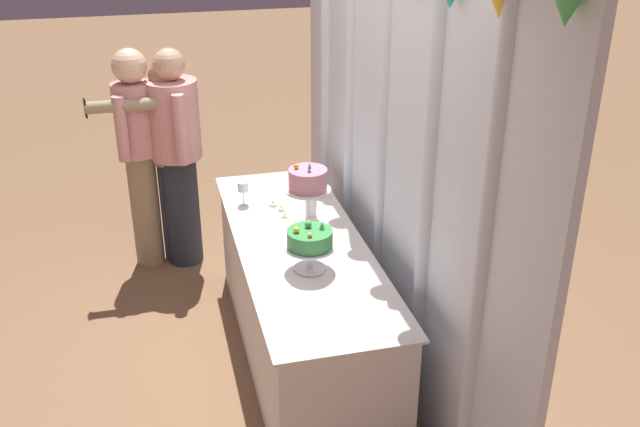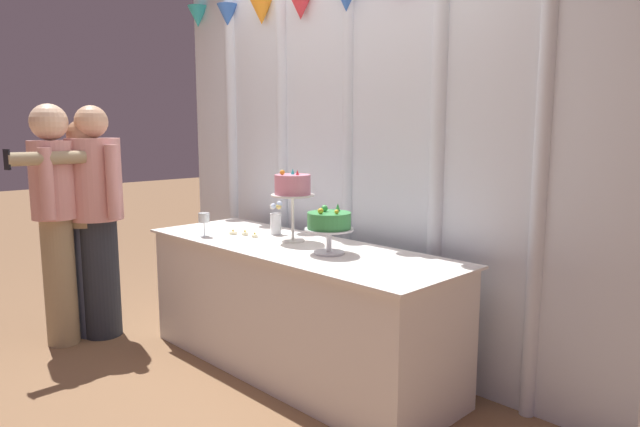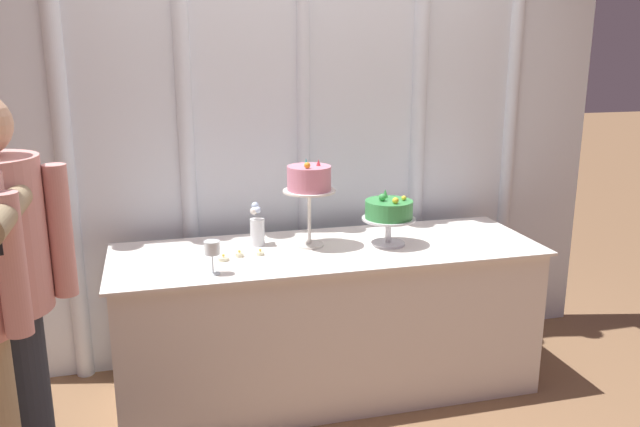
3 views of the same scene
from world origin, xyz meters
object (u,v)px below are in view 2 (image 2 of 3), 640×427
wine_glass (204,219)px  tealight_near_right (255,236)px  cake_display_nearleft (293,188)px  guest_girl_blue_dress (86,218)px  flower_vase (276,220)px  tealight_near_left (245,234)px  cake_display_nearright (329,223)px  tealight_far_left (233,233)px  guest_man_pink_jacket (97,214)px  cake_table (294,308)px  guest_man_dark_suit (55,211)px

wine_glass → tealight_near_right: wine_glass is taller
cake_display_nearleft → guest_girl_blue_dress: bearing=-152.4°
flower_vase → tealight_near_right: 0.18m
cake_display_nearleft → guest_girl_blue_dress: size_ratio=0.29×
tealight_near_left → guest_girl_blue_dress: guest_girl_blue_dress is taller
flower_vase → guest_girl_blue_dress: bearing=-144.5°
wine_glass → cake_display_nearright: bearing=13.4°
tealight_far_left → guest_girl_blue_dress: 1.08m
wine_glass → tealight_far_left: wine_glass is taller
tealight_near_right → guest_man_pink_jacket: (-1.03, -0.57, 0.09)m
tealight_near_left → tealight_near_right: 0.10m
cake_table → guest_man_dark_suit: guest_man_dark_suit is taller
tealight_far_left → guest_man_pink_jacket: size_ratio=0.03×
tealight_far_left → wine_glass: bearing=-110.5°
cake_display_nearright → tealight_near_left: bearing=-179.7°
flower_vase → tealight_far_left: bearing=-134.1°
cake_display_nearleft → cake_display_nearright: bearing=-11.9°
cake_display_nearright → wine_glass: (-0.90, -0.22, -0.05)m
cake_table → tealight_near_right: 0.53m
cake_display_nearright → guest_girl_blue_dress: bearing=-160.3°
tealight_near_left → guest_man_pink_jacket: bearing=-148.5°
wine_glass → flower_vase: flower_vase is taller
cake_display_nearright → guest_man_dark_suit: (-1.72, -0.83, -0.03)m
flower_vase → guest_girl_blue_dress: guest_girl_blue_dress is taller
cake_display_nearright → tealight_near_right: (-0.66, -0.00, -0.16)m
cake_display_nearright → tealight_near_right: cake_display_nearright is taller
cake_display_nearleft → guest_man_dark_suit: bearing=-145.5°
wine_glass → guest_man_pink_jacket: size_ratio=0.10×
flower_vase → tealight_near_left: flower_vase is taller
flower_vase → tealight_near_right: flower_vase is taller
guest_man_pink_jacket → tealight_near_right: bearing=28.9°
cake_display_nearleft → wine_glass: bearing=-149.8°
guest_man_dark_suit → cake_display_nearleft: bearing=34.5°
cake_display_nearleft → guest_man_pink_jacket: guest_man_pink_jacket is taller
flower_vase → guest_man_dark_suit: guest_man_dark_suit is taller
tealight_near_left → guest_man_dark_suit: size_ratio=0.03×
wine_glass → guest_girl_blue_dress: (-0.84, -0.41, -0.04)m
cake_display_nearright → tealight_far_left: cake_display_nearright is taller
cake_display_nearright → tealight_near_right: 0.68m
cake_table → guest_man_dark_suit: size_ratio=1.32×
guest_man_pink_jacket → wine_glass: bearing=24.5°
cake_table → flower_vase: flower_vase is taller
cake_table → flower_vase: (-0.33, 0.14, 0.48)m
tealight_far_left → cake_table: bearing=6.2°
tealight_far_left → tealight_near_right: 0.19m
tealight_near_right → guest_girl_blue_dress: size_ratio=0.03×
tealight_near_right → guest_girl_blue_dress: guest_girl_blue_dress is taller
cake_table → cake_display_nearright: cake_display_nearright is taller
tealight_near_right → cake_table: bearing=3.5°
cake_display_nearright → tealight_near_left: (-0.76, -0.00, -0.16)m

